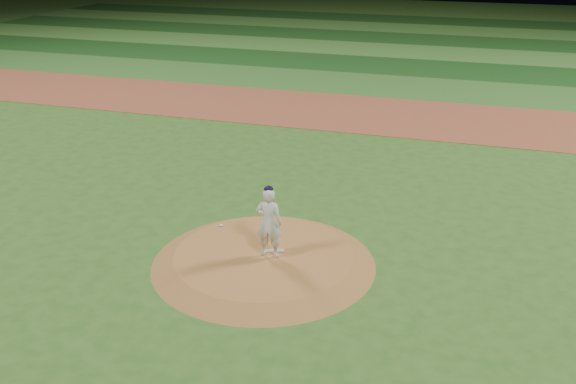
{
  "coord_description": "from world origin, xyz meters",
  "views": [
    {
      "loc": [
        4.73,
        -13.07,
        7.74
      ],
      "look_at": [
        0.0,
        2.0,
        1.1
      ],
      "focal_mm": 40.0,
      "sensor_mm": 36.0,
      "label": 1
    }
  ],
  "objects_px": {
    "pitchers_mound": "(264,259)",
    "rosin_bag": "(221,225)",
    "pitcher_on_mound": "(269,222)",
    "pitching_rubber": "(274,251)"
  },
  "relations": [
    {
      "from": "pitchers_mound",
      "to": "rosin_bag",
      "type": "bearing_deg",
      "value": 144.78
    },
    {
      "from": "pitcher_on_mound",
      "to": "pitching_rubber",
      "type": "bearing_deg",
      "value": 84.3
    },
    {
      "from": "rosin_bag",
      "to": "pitcher_on_mound",
      "type": "distance_m",
      "value": 2.29
    },
    {
      "from": "pitchers_mound",
      "to": "rosin_bag",
      "type": "xyz_separation_m",
      "value": [
        -1.6,
        1.13,
        0.15
      ]
    },
    {
      "from": "pitchers_mound",
      "to": "pitching_rubber",
      "type": "xyz_separation_m",
      "value": [
        0.19,
        0.22,
        0.14
      ]
    },
    {
      "from": "rosin_bag",
      "to": "pitching_rubber",
      "type": "bearing_deg",
      "value": -27.07
    },
    {
      "from": "rosin_bag",
      "to": "pitcher_on_mound",
      "type": "height_order",
      "value": "pitcher_on_mound"
    },
    {
      "from": "pitchers_mound",
      "to": "rosin_bag",
      "type": "height_order",
      "value": "rosin_bag"
    },
    {
      "from": "pitchers_mound",
      "to": "pitching_rubber",
      "type": "height_order",
      "value": "pitching_rubber"
    },
    {
      "from": "pitching_rubber",
      "to": "pitcher_on_mound",
      "type": "bearing_deg",
      "value": -115.35
    }
  ]
}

